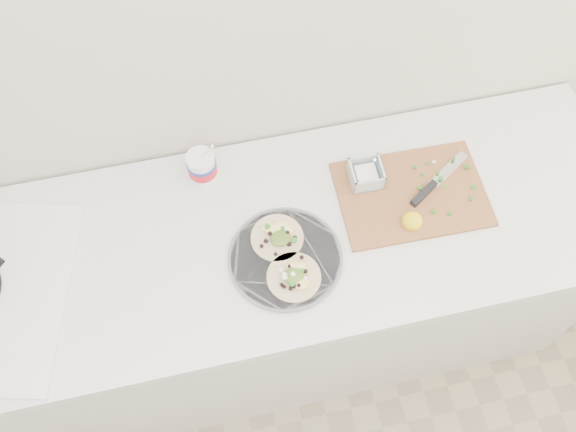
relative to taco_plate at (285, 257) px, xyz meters
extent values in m
cube|color=beige|center=(-0.19, 0.40, 0.38)|extent=(3.50, 0.05, 2.60)
cube|color=silver|center=(-0.19, 0.10, -0.49)|extent=(2.40, 0.62, 0.86)
cube|color=silver|center=(-0.19, 0.08, -0.04)|extent=(2.44, 0.66, 0.04)
cylinder|color=slate|center=(0.00, 0.00, -0.01)|extent=(0.30, 0.30, 0.01)
cylinder|color=slate|center=(0.00, 0.00, -0.01)|extent=(0.31, 0.31, 0.00)
cylinder|color=white|center=(-0.18, 0.32, 0.03)|extent=(0.08, 0.08, 0.10)
cylinder|color=red|center=(-0.18, 0.32, 0.03)|extent=(0.08, 0.08, 0.04)
cylinder|color=#192D99|center=(-0.18, 0.32, 0.05)|extent=(0.09, 0.09, 0.01)
cube|color=brown|center=(0.40, 0.12, -0.01)|extent=(0.43, 0.30, 0.01)
cube|color=white|center=(0.28, 0.20, 0.01)|extent=(0.06, 0.06, 0.03)
ellipsoid|color=yellow|center=(0.37, 0.03, 0.01)|extent=(0.06, 0.06, 0.05)
cube|color=silver|center=(0.53, 0.17, 0.00)|extent=(0.15, 0.11, 0.00)
cube|color=black|center=(0.43, 0.11, 0.00)|extent=(0.10, 0.07, 0.02)
camera|label=1|loc=(-0.15, -0.72, 1.59)|focal=40.00mm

